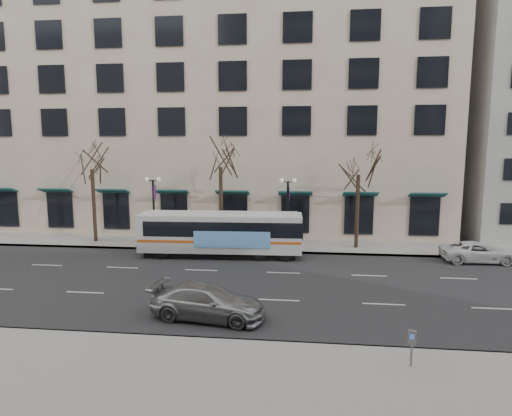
# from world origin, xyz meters

# --- Properties ---
(ground) EXTENTS (160.00, 160.00, 0.00)m
(ground) POSITION_xyz_m (0.00, 0.00, 0.00)
(ground) COLOR black
(ground) RESTS_ON ground
(sidewalk_far) EXTENTS (80.00, 4.00, 0.15)m
(sidewalk_far) POSITION_xyz_m (5.00, 9.00, 0.07)
(sidewalk_far) COLOR gray
(sidewalk_far) RESTS_ON ground
(building_hotel) EXTENTS (40.00, 20.00, 24.00)m
(building_hotel) POSITION_xyz_m (-2.00, 21.00, 12.00)
(building_hotel) COLOR tan
(building_hotel) RESTS_ON ground
(tree_far_left) EXTENTS (3.60, 3.60, 8.34)m
(tree_far_left) POSITION_xyz_m (-10.00, 8.80, 6.70)
(tree_far_left) COLOR black
(tree_far_left) RESTS_ON ground
(tree_far_mid) EXTENTS (3.60, 3.60, 8.55)m
(tree_far_mid) POSITION_xyz_m (0.00, 8.80, 6.91)
(tree_far_mid) COLOR black
(tree_far_mid) RESTS_ON ground
(tree_far_right) EXTENTS (3.60, 3.60, 8.06)m
(tree_far_right) POSITION_xyz_m (10.00, 8.80, 6.42)
(tree_far_right) COLOR black
(tree_far_right) RESTS_ON ground
(lamp_post_left) EXTENTS (1.22, 0.45, 5.21)m
(lamp_post_left) POSITION_xyz_m (-4.99, 8.20, 2.94)
(lamp_post_left) COLOR black
(lamp_post_left) RESTS_ON ground
(lamp_post_right) EXTENTS (1.22, 0.45, 5.21)m
(lamp_post_right) POSITION_xyz_m (5.01, 8.20, 2.94)
(lamp_post_right) COLOR black
(lamp_post_right) RESTS_ON ground
(city_bus) EXTENTS (11.14, 2.87, 3.00)m
(city_bus) POSITION_xyz_m (0.62, 5.80, 1.64)
(city_bus) COLOR silver
(city_bus) RESTS_ON ground
(silver_car) EXTENTS (5.29, 2.72, 1.47)m
(silver_car) POSITION_xyz_m (2.04, -4.83, 0.73)
(silver_car) COLOR #94989B
(silver_car) RESTS_ON ground
(white_pickup) EXTENTS (4.70, 2.22, 1.30)m
(white_pickup) POSITION_xyz_m (17.50, 6.20, 0.65)
(white_pickup) COLOR silver
(white_pickup) RESTS_ON ground
(pay_station) EXTENTS (0.30, 0.23, 1.24)m
(pay_station) POSITION_xyz_m (9.79, -8.41, 1.05)
(pay_station) COLOR slate
(pay_station) RESTS_ON sidewalk_near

